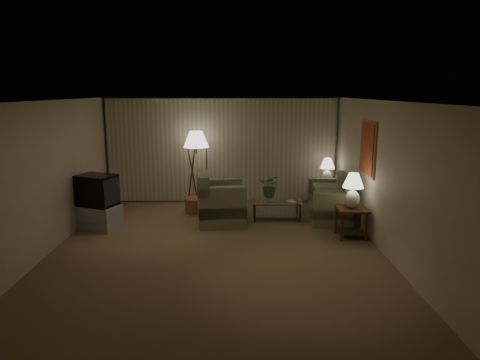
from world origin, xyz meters
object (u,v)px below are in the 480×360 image
Objects in this scene: table_lamp_near at (353,188)px; sofa at (329,202)px; table_lamp_far at (327,168)px; crt_tv at (97,190)px; floor_lamp at (197,168)px; ottoman at (196,205)px; vase at (270,198)px; tv_cabinet at (99,217)px; coffee_table at (277,207)px; side_table_near at (351,217)px; armchair at (221,203)px; side_table_far at (326,191)px.

sofa is at bearing 96.34° from table_lamp_near.
crt_tv is (-5.20, -1.72, -0.14)m from table_lamp_far.
ottoman is at bearing -88.05° from floor_lamp.
table_lamp_near is 2.03m from vase.
table_lamp_near is 0.69× the size of tv_cabinet.
table_lamp_near is (0.15, -1.35, 0.64)m from sofa.
sofa reaches higher than coffee_table.
crt_tv is at bearing -170.50° from vase.
sofa is 3.13m from ottoman.
vase is (-1.36, -0.10, 0.12)m from sofa.
tv_cabinet is 2.67m from floor_lamp.
crt_tv is at bearing 173.06° from side_table_near.
floor_lamp reaches higher than crt_tv.
side_table_near is (2.62, -0.98, -0.03)m from armchair.
table_lamp_far reaches higher than side_table_near.
coffee_table is at bearing 137.50° from side_table_near.
table_lamp_near is (-0.00, 0.00, 0.60)m from side_table_near.
table_lamp_near is (-0.00, -2.35, 0.61)m from side_table_far.
sofa is 3.12× the size of side_table_far.
sofa is at bearing -88.00° from armchair.
crt_tv is at bearing 173.06° from table_lamp_near.
armchair reaches higher than tv_cabinet.
vase is (-1.51, -1.10, -0.47)m from table_lamp_far.
table_lamp_far is at bearing -68.87° from armchair.
table_lamp_near is 3.80m from ottoman.
tv_cabinet is at bearing -170.86° from coffee_table.
sofa is at bearing -8.39° from ottoman.
vase reaches higher than coffee_table.
armchair is 2.16× the size of side_table_far.
table_lamp_far is 5.48m from crt_tv.
table_lamp_far is (-0.00, 2.35, 0.55)m from side_table_near.
side_table_far is at bearing 177.28° from sofa.
sofa is 1.01m from side_table_far.
floor_lamp is at bearing 63.73° from crt_tv.
crt_tv is 0.48× the size of floor_lamp.
armchair is 2.96m from side_table_far.
crt_tv is (-5.20, -1.72, 0.43)m from side_table_far.
coffee_table is at bearing 32.23° from tv_cabinet.
coffee_table is 3.89m from tv_cabinet.
vase is (3.69, 0.62, 0.25)m from tv_cabinet.
tv_cabinet is at bearing -139.36° from floor_lamp.
side_table_far is at bearing 38.95° from coffee_table.
side_table_far is 0.66× the size of crt_tv.
table_lamp_near is at bearing -117.08° from armchair.
sofa is 1.37m from vase.
sofa is 2.05× the size of crt_tv.
floor_lamp is (-1.89, 1.05, 0.72)m from coffee_table.
armchair is at bearing -75.60° from sofa.
sofa is 5.10m from tv_cabinet.
sofa is 1.17m from table_lamp_far.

